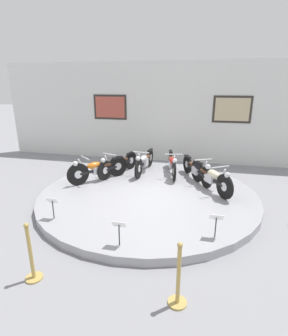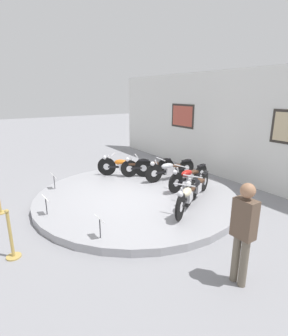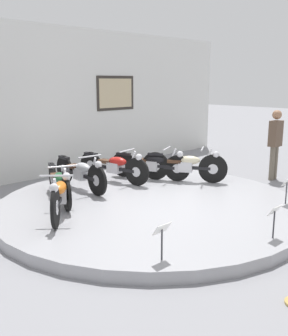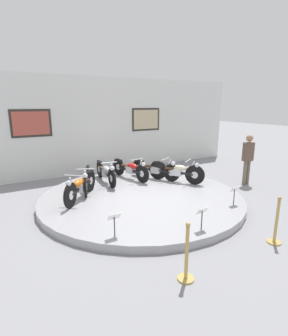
{
  "view_description": "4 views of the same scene",
  "coord_description": "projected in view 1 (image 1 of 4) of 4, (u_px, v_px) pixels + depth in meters",
  "views": [
    {
      "loc": [
        1.36,
        -6.61,
        3.04
      ],
      "look_at": [
        -0.17,
        0.23,
        0.79
      ],
      "focal_mm": 28.0,
      "sensor_mm": 36.0,
      "label": 1
    },
    {
      "loc": [
        6.29,
        -3.85,
        3.1
      ],
      "look_at": [
        -0.27,
        0.44,
        0.85
      ],
      "focal_mm": 28.0,
      "sensor_mm": 36.0,
      "label": 2
    },
    {
      "loc": [
        -5.25,
        -5.22,
        2.49
      ],
      "look_at": [
        -0.15,
        0.0,
        0.87
      ],
      "focal_mm": 42.0,
      "sensor_mm": 36.0,
      "label": 3
    },
    {
      "loc": [
        -3.65,
        -6.47,
        2.82
      ],
      "look_at": [
        0.18,
        0.15,
        0.95
      ],
      "focal_mm": 28.0,
      "sensor_mm": 36.0,
      "label": 4
    }
  ],
  "objects": [
    {
      "name": "ground_plane",
      "position": [
        148.0,
        198.0,
        7.36
      ],
      "size": [
        60.0,
        60.0,
        0.0
      ],
      "primitive_type": "plane",
      "color": "gray"
    },
    {
      "name": "motorcycle_green",
      "position": [
        118.0,
        163.0,
        8.57
      ],
      "size": [
        0.79,
        1.86,
        0.79
      ],
      "color": "black",
      "rests_on": "display_platform"
    },
    {
      "name": "motorcycle_red",
      "position": [
        172.0,
        163.0,
        8.6
      ],
      "size": [
        0.59,
        1.95,
        0.79
      ],
      "color": "black",
      "rests_on": "display_platform"
    },
    {
      "name": "info_placard_front_right",
      "position": [
        216.0,
        220.0,
        5.01
      ],
      "size": [
        0.26,
        0.11,
        0.51
      ],
      "color": "#333338",
      "rests_on": "display_platform"
    },
    {
      "name": "motorcycle_cream",
      "position": [
        211.0,
        177.0,
        7.29
      ],
      "size": [
        1.12,
        1.73,
        0.81
      ],
      "color": "black",
      "rests_on": "display_platform"
    },
    {
      "name": "info_placard_front_left",
      "position": [
        52.0,
        203.0,
        5.73
      ],
      "size": [
        0.26,
        0.11,
        0.51
      ],
      "color": "#333338",
      "rests_on": "display_platform"
    },
    {
      "name": "back_wall",
      "position": [
        168.0,
        113.0,
        10.41
      ],
      "size": [
        14.0,
        0.22,
        3.89
      ],
      "color": "silver",
      "rests_on": "ground_plane"
    },
    {
      "name": "stanchion_post_right_of_entry",
      "position": [
        178.0,
        284.0,
        3.71
      ],
      "size": [
        0.28,
        0.28,
        1.02
      ],
      "color": "tan",
      "rests_on": "ground_plane"
    },
    {
      "name": "display_platform",
      "position": [
        148.0,
        195.0,
        7.33
      ],
      "size": [
        5.93,
        5.93,
        0.19
      ],
      "primitive_type": "cylinder",
      "color": "#99999E",
      "rests_on": "ground_plane"
    },
    {
      "name": "motorcycle_black",
      "position": [
        197.0,
        169.0,
        8.04
      ],
      "size": [
        0.93,
        1.78,
        0.78
      ],
      "color": "black",
      "rests_on": "display_platform"
    },
    {
      "name": "motorcycle_orange",
      "position": [
        98.0,
        168.0,
        7.99
      ],
      "size": [
        1.36,
        1.57,
        0.81
      ],
      "color": "black",
      "rests_on": "display_platform"
    },
    {
      "name": "info_placard_front_centre",
      "position": [
        119.0,
        228.0,
        4.75
      ],
      "size": [
        0.26,
        0.11,
        0.51
      ],
      "color": "#333338",
      "rests_on": "display_platform"
    },
    {
      "name": "motorcycle_silver",
      "position": [
        144.0,
        161.0,
        8.79
      ],
      "size": [
        0.54,
        1.99,
        0.8
      ],
      "color": "black",
      "rests_on": "display_platform"
    },
    {
      "name": "stanchion_post_left_of_entry",
      "position": [
        32.0,
        261.0,
        4.19
      ],
      "size": [
        0.28,
        0.28,
        1.02
      ],
      "color": "tan",
      "rests_on": "ground_plane"
    }
  ]
}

